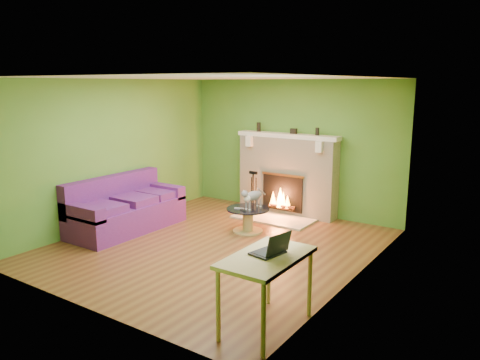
{
  "coord_description": "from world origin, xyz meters",
  "views": [
    {
      "loc": [
        4.25,
        -5.6,
        2.52
      ],
      "look_at": [
        0.18,
        0.4,
        1.02
      ],
      "focal_mm": 35.0,
      "sensor_mm": 36.0,
      "label": 1
    }
  ],
  "objects_px": {
    "cat": "(254,198)",
    "sofa": "(125,209)",
    "coffee_table": "(248,218)",
    "desk": "(267,265)"
  },
  "relations": [
    {
      "from": "desk",
      "to": "sofa",
      "type": "bearing_deg",
      "value": 158.11
    },
    {
      "from": "coffee_table",
      "to": "cat",
      "type": "xyz_separation_m",
      "value": [
        0.08,
        0.05,
        0.36
      ]
    },
    {
      "from": "coffee_table",
      "to": "sofa",
      "type": "bearing_deg",
      "value": -149.82
    },
    {
      "from": "sofa",
      "to": "coffee_table",
      "type": "relative_size",
      "value": 2.81
    },
    {
      "from": "desk",
      "to": "cat",
      "type": "bearing_deg",
      "value": 124.84
    },
    {
      "from": "sofa",
      "to": "cat",
      "type": "bearing_deg",
      "value": 30.26
    },
    {
      "from": "sofa",
      "to": "coffee_table",
      "type": "height_order",
      "value": "sofa"
    },
    {
      "from": "desk",
      "to": "cat",
      "type": "relative_size",
      "value": 1.86
    },
    {
      "from": "cat",
      "to": "sofa",
      "type": "bearing_deg",
      "value": -141.9
    },
    {
      "from": "sofa",
      "to": "desk",
      "type": "height_order",
      "value": "sofa"
    }
  ]
}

